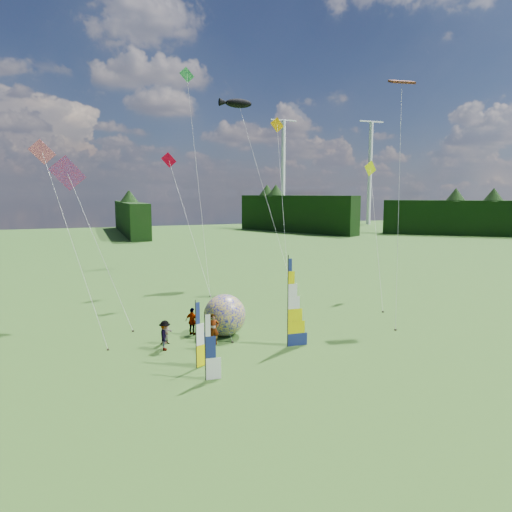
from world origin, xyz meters
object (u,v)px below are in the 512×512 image
object	(u,v)px
side_banner_left	(196,336)
spectator_c	(165,335)
feather_banner_main	(288,303)
camp_chair	(205,342)
spectator_d	(192,321)
spectator_a	(213,329)
side_banner_far	(205,348)
bol_inflatable	(225,315)
kite_whale	(264,183)
spectator_b	(166,332)

from	to	relation	value
side_banner_left	spectator_c	distance (m)	3.67
feather_banner_main	camp_chair	distance (m)	5.37
spectator_d	spectator_a	bearing A→B (deg)	157.91
side_banner_left	spectator_a	bearing A→B (deg)	38.32
side_banner_far	spectator_c	bearing A→B (deg)	106.80
bol_inflatable	spectator_d	bearing A→B (deg)	156.58
feather_banner_main	spectator_c	size ratio (longest dim) A/B	3.03
bol_inflatable	spectator_c	world-z (taller)	bol_inflatable
spectator_a	spectator_d	size ratio (longest dim) A/B	1.05
side_banner_left	kite_whale	bearing A→B (deg)	36.11
side_banner_far	spectator_d	xyz separation A→B (m)	(1.07, 7.43, -0.77)
side_banner_far	kite_whale	distance (m)	25.07
side_banner_far	bol_inflatable	xyz separation A→B (m)	(3.01, 6.59, -0.31)
side_banner_left	side_banner_far	distance (m)	1.75
feather_banner_main	kite_whale	bearing A→B (deg)	76.79
feather_banner_main	spectator_d	distance (m)	6.72
bol_inflatable	spectator_c	xyz separation A→B (m)	(-4.12, -1.44, -0.47)
feather_banner_main	spectator_b	distance (m)	7.68
feather_banner_main	bol_inflatable	world-z (taller)	feather_banner_main
spectator_c	kite_whale	bearing A→B (deg)	-28.69
feather_banner_main	spectator_a	xyz separation A→B (m)	(-4.04, 2.05, -1.75)
spectator_a	camp_chair	size ratio (longest dim) A/B	1.73
camp_chair	spectator_d	bearing A→B (deg)	79.00
side_banner_far	spectator_c	xyz separation A→B (m)	(-1.11, 5.14, -0.78)
bol_inflatable	kite_whale	world-z (taller)	kite_whale
feather_banner_main	spectator_a	size ratio (longest dim) A/B	2.85
feather_banner_main	kite_whale	size ratio (longest dim) A/B	0.26
spectator_b	side_banner_left	bearing A→B (deg)	-73.47
side_banner_far	spectator_a	distance (m)	5.53
camp_chair	kite_whale	world-z (taller)	kite_whale
spectator_c	camp_chair	size ratio (longest dim) A/B	1.62
camp_chair	spectator_c	bearing A→B (deg)	143.53
side_banner_far	bol_inflatable	size ratio (longest dim) A/B	1.23
spectator_a	camp_chair	xyz separation A→B (m)	(-0.79, -1.06, -0.40)
camp_chair	spectator_b	bearing A→B (deg)	121.93
spectator_a	spectator_b	xyz separation A→B (m)	(-2.72, 1.02, -0.20)
spectator_b	side_banner_far	bearing A→B (deg)	-76.04
side_banner_left	kite_whale	size ratio (longest dim) A/B	0.17
side_banner_left	kite_whale	xyz separation A→B (m)	(11.46, 18.88, 8.41)
spectator_d	kite_whale	xyz separation A→B (m)	(10.35, 13.20, 9.29)
side_banner_far	kite_whale	bearing A→B (deg)	65.68
feather_banner_main	bol_inflatable	distance (m)	4.71
spectator_d	kite_whale	bearing A→B (deg)	-79.34
feather_banner_main	spectator_d	world-z (taller)	feather_banner_main
spectator_c	spectator_a	bearing A→B (deg)	-79.37
side_banner_far	spectator_b	xyz separation A→B (m)	(-0.86, 6.19, -0.92)
bol_inflatable	spectator_d	xyz separation A→B (m)	(-1.94, 0.84, -0.46)
spectator_c	side_banner_left	bearing A→B (deg)	-152.27
spectator_c	spectator_d	distance (m)	3.16
spectator_c	kite_whale	xyz separation A→B (m)	(12.53, 15.49, 9.30)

